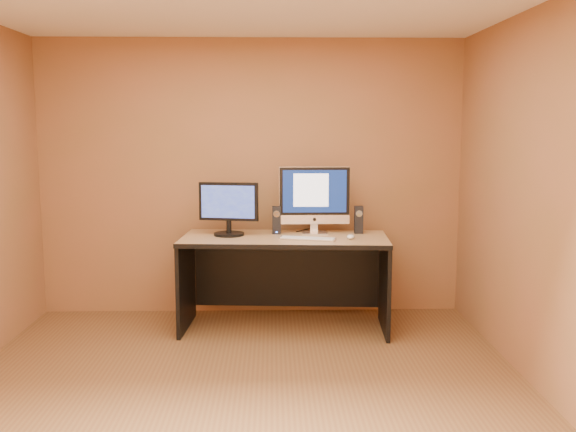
{
  "coord_description": "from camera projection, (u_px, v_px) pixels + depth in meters",
  "views": [
    {
      "loc": [
        0.2,
        -4.09,
        1.79
      ],
      "look_at": [
        0.33,
        1.32,
        1.03
      ],
      "focal_mm": 40.0,
      "sensor_mm": 36.0,
      "label": 1
    }
  ],
  "objects": [
    {
      "name": "floor",
      "position": [
        243.0,
        395.0,
        4.29
      ],
      "size": [
        4.0,
        4.0,
        0.0
      ],
      "primitive_type": "plane",
      "color": "brown",
      "rests_on": "ground"
    },
    {
      "name": "walls",
      "position": [
        241.0,
        203.0,
        4.11
      ],
      "size": [
        4.0,
        4.0,
        2.6
      ],
      "primitive_type": null,
      "color": "#995D3D",
      "rests_on": "ground"
    },
    {
      "name": "desk",
      "position": [
        285.0,
        283.0,
        5.65
      ],
      "size": [
        1.84,
        0.9,
        0.83
      ],
      "primitive_type": null,
      "rotation": [
        0.0,
        0.0,
        -0.07
      ],
      "color": "#A57A52",
      "rests_on": "ground"
    },
    {
      "name": "imac",
      "position": [
        315.0,
        200.0,
        5.73
      ],
      "size": [
        0.64,
        0.24,
        0.62
      ],
      "primitive_type": null,
      "rotation": [
        0.0,
        0.0,
        0.01
      ],
      "color": "silver",
      "rests_on": "desk"
    },
    {
      "name": "second_monitor",
      "position": [
        229.0,
        209.0,
        5.64
      ],
      "size": [
        0.58,
        0.36,
        0.47
      ],
      "primitive_type": null,
      "rotation": [
        0.0,
        0.0,
        -0.19
      ],
      "color": "black",
      "rests_on": "desk"
    },
    {
      "name": "speaker_left",
      "position": [
        277.0,
        220.0,
        5.74
      ],
      "size": [
        0.08,
        0.08,
        0.25
      ],
      "primitive_type": null,
      "rotation": [
        0.0,
        0.0,
        0.01
      ],
      "color": "black",
      "rests_on": "desk"
    },
    {
      "name": "speaker_right",
      "position": [
        359.0,
        220.0,
        5.77
      ],
      "size": [
        0.08,
        0.08,
        0.25
      ],
      "primitive_type": null,
      "rotation": [
        0.0,
        0.0,
        -0.03
      ],
      "color": "black",
      "rests_on": "desk"
    },
    {
      "name": "keyboard",
      "position": [
        307.0,
        239.0,
        5.45
      ],
      "size": [
        0.5,
        0.25,
        0.02
      ],
      "primitive_type": "cube",
      "rotation": [
        0.0,
        0.0,
        -0.26
      ],
      "color": "silver",
      "rests_on": "desk"
    },
    {
      "name": "mouse",
      "position": [
        351.0,
        237.0,
        5.49
      ],
      "size": [
        0.09,
        0.13,
        0.04
      ],
      "primitive_type": "ellipsoid",
      "rotation": [
        0.0,
        0.0,
        -0.23
      ],
      "color": "white",
      "rests_on": "desk"
    },
    {
      "name": "cable_a",
      "position": [
        317.0,
        231.0,
        5.88
      ],
      "size": [
        0.05,
        0.24,
        0.01
      ],
      "primitive_type": "cylinder",
      "rotation": [
        1.57,
        0.0,
        0.16
      ],
      "color": "black",
      "rests_on": "desk"
    },
    {
      "name": "cable_b",
      "position": [
        303.0,
        230.0,
        5.93
      ],
      "size": [
        0.14,
        0.16,
        0.01
      ],
      "primitive_type": "cylinder",
      "rotation": [
        1.57,
        0.0,
        -0.7
      ],
      "color": "black",
      "rests_on": "desk"
    }
  ]
}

